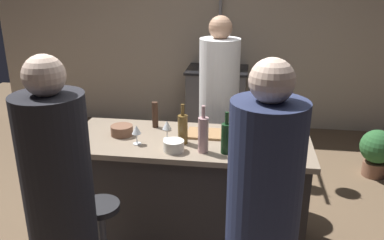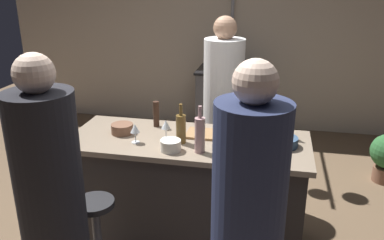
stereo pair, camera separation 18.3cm
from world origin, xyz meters
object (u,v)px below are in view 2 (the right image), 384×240
Objects in this scene: wine_bottle_amber at (181,128)px; wine_bottle_green at (281,122)px; pepper_mill at (156,114)px; guest_left at (54,217)px; wine_glass_near_left_guest at (166,125)px; bar_stool_left at (98,240)px; chef at (223,117)px; guest_right at (247,240)px; mixing_bowl_wooden at (122,129)px; wine_bottle_red at (223,138)px; mixing_bowl_ceramic at (171,145)px; cutting_board at (207,134)px; stove_range at (227,101)px; wine_bottle_rose at (200,134)px; mixing_bowl_blue at (283,142)px; wine_glass_by_chef at (135,129)px.

wine_bottle_green is (0.70, 0.27, 0.00)m from wine_bottle_amber.
wine_bottle_amber is (0.27, -0.29, 0.01)m from pepper_mill.
guest_left reaches higher than wine_glass_near_left_guest.
wine_bottle_green reaches higher than bar_stool_left.
chef reaches higher than guest_right.
guest_right is 10.25× the size of mixing_bowl_wooden.
wine_bottle_green reaches higher than wine_bottle_red.
wine_bottle_red is 2.04× the size of mixing_bowl_ceramic.
wine_bottle_amber is 0.75m from wine_bottle_green.
wine_glass_near_left_guest is at bearing 158.00° from wine_bottle_red.
cutting_board is 1.90× the size of mixing_bowl_wooden.
stove_range is at bearing 81.02° from bar_stool_left.
mixing_bowl_wooden is at bearing -171.06° from wine_bottle_green.
wine_bottle_amber is 0.21m from wine_bottle_rose.
wine_glass_near_left_guest reaches higher than cutting_board.
guest_right is 8.21× the size of pepper_mill.
mixing_bowl_wooden is (-1.21, -0.01, 0.00)m from mixing_bowl_blue.
guest_left reaches higher than stove_range.
mixing_bowl_blue is (0.41, 0.22, -0.08)m from wine_bottle_red.
wine_glass_near_left_guest is (0.32, 0.60, 0.63)m from bar_stool_left.
chef is at bearing 88.72° from wine_bottle_rose.
wine_glass_near_left_guest is 0.23m from wine_glass_by_chef.
mixing_bowl_wooden is (-0.16, 0.15, -0.07)m from wine_glass_by_chef.
mixing_bowl_ceramic is at bearing 44.16° from bar_stool_left.
pepper_mill reaches higher than wine_glass_near_left_guest.
mixing_bowl_wooden is at bearing -102.07° from stove_range.
cutting_board is 0.33m from wine_glass_near_left_guest.
bar_stool_left is 0.85m from mixing_bowl_wooden.
chef is 1.94m from guest_left.
wine_bottle_rose is at bearing 116.72° from guest_right.
guest_left is 1.72m from wine_bottle_green.
pepper_mill is at bearing 121.91° from wine_glass_near_left_guest.
guest_left reaches higher than wine_glass_by_chef.
mixing_bowl_ceramic is (0.23, -0.43, -0.07)m from pepper_mill.
wine_bottle_red is (0.59, -0.41, 0.01)m from pepper_mill.
stove_range is 2.39m from cutting_board.
wine_bottle_amber is 2.03× the size of wine_glass_near_left_guest.
mixing_bowl_blue is 0.80m from mixing_bowl_ceramic.
wine_bottle_red is (0.29, -2.65, 0.57)m from stove_range.
wine_bottle_rose is (-0.02, -1.02, 0.23)m from chef.
chef is 2.54× the size of bar_stool_left.
mixing_bowl_ceramic reaches higher than mixing_bowl_blue.
wine_glass_by_chef is (-1.03, -0.34, -0.01)m from wine_bottle_green.
wine_bottle_red is at bearing -34.85° from pepper_mill.
wine_bottle_green reaches higher than mixing_bowl_ceramic.
chef is 1.05m from wine_bottle_rose.
bar_stool_left is at bearing -144.63° from wine_bottle_green.
wine_bottle_red reaches higher than wine_glass_near_left_guest.
cutting_board is 2.19× the size of wine_glass_near_left_guest.
bar_stool_left is at bearing -151.42° from wine_bottle_red.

